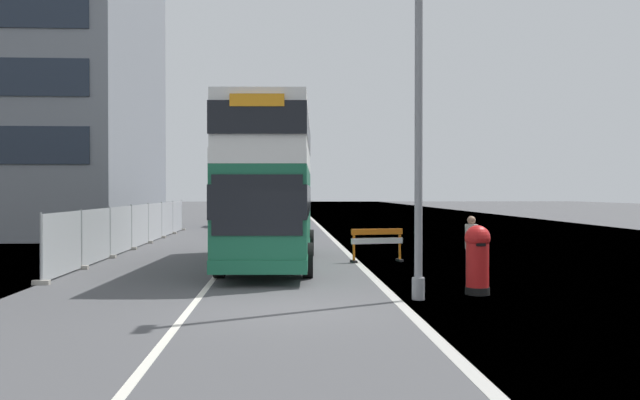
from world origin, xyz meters
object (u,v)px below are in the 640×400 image
object	(u,v)px
double_decker_bus	(271,184)
roadworks_barrier	(377,241)
pedestrian_at_kerb	(471,249)
red_pillar_postbox	(477,256)
car_receding_mid	(234,211)
car_oncoming_near	(277,214)
lamppost_foreground	(419,100)

from	to	relation	value
double_decker_bus	roadworks_barrier	bearing A→B (deg)	9.84
roadworks_barrier	pedestrian_at_kerb	world-z (taller)	pedestrian_at_kerb
red_pillar_postbox	roadworks_barrier	bearing A→B (deg)	100.75
red_pillar_postbox	car_receding_mid	distance (m)	31.86
red_pillar_postbox	car_oncoming_near	world-z (taller)	car_oncoming_near
car_oncoming_near	lamppost_foreground	bearing A→B (deg)	-81.98
pedestrian_at_kerb	double_decker_bus	bearing A→B (deg)	138.82
lamppost_foreground	red_pillar_postbox	size ratio (longest dim) A/B	5.78
car_oncoming_near	car_receding_mid	bearing A→B (deg)	113.50
car_receding_mid	double_decker_bus	bearing A→B (deg)	-82.74
pedestrian_at_kerb	roadworks_barrier	bearing A→B (deg)	108.18
red_pillar_postbox	double_decker_bus	bearing A→B (deg)	127.32
roadworks_barrier	car_receding_mid	world-z (taller)	car_receding_mid
red_pillar_postbox	car_receding_mid	size ratio (longest dim) A/B	0.37
roadworks_barrier	car_oncoming_near	world-z (taller)	car_oncoming_near
double_decker_bus	pedestrian_at_kerb	bearing A→B (deg)	-41.18
roadworks_barrier	car_oncoming_near	bearing A→B (deg)	102.40
double_decker_bus	car_oncoming_near	xyz separation A→B (m)	(0.02, 17.10, -1.62)
double_decker_bus	lamppost_foreground	xyz separation A→B (m)	(3.45, -7.23, 1.81)
red_pillar_postbox	car_oncoming_near	xyz separation A→B (m)	(-4.99, 23.67, 0.19)
red_pillar_postbox	car_receding_mid	xyz separation A→B (m)	(-8.10, 30.82, 0.14)
roadworks_barrier	car_oncoming_near	size ratio (longest dim) A/B	0.48
double_decker_bus	red_pillar_postbox	world-z (taller)	double_decker_bus
lamppost_foreground	roadworks_barrier	distance (m)	8.72
car_oncoming_near	pedestrian_at_kerb	size ratio (longest dim) A/B	2.15
double_decker_bus	pedestrian_at_kerb	xyz separation A→B (m)	(5.40, -4.73, -1.81)
double_decker_bus	roadworks_barrier	size ratio (longest dim) A/B	5.80
double_decker_bus	roadworks_barrier	world-z (taller)	double_decker_bus
double_decker_bus	pedestrian_at_kerb	distance (m)	7.40
red_pillar_postbox	car_receding_mid	world-z (taller)	car_receding_mid
red_pillar_postbox	roadworks_barrier	distance (m)	7.33
lamppost_foreground	roadworks_barrier	world-z (taller)	lamppost_foreground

